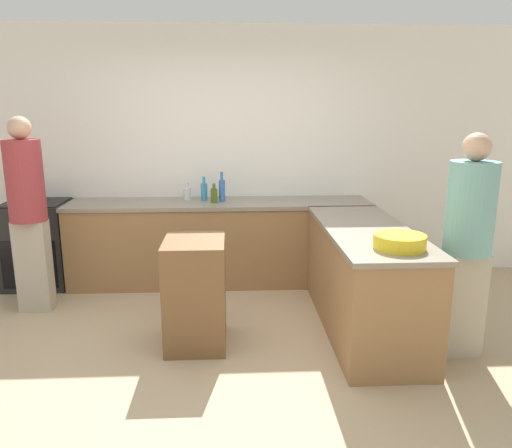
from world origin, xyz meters
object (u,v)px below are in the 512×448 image
island_table (195,293)px  water_bottle_blue (222,190)px  person_by_range (28,208)px  dish_soap_bottle (204,191)px  olive_oil_bottle (214,195)px  person_at_peninsula (468,239)px  range_oven (39,244)px  mixing_bowl (400,241)px  vinegar_bottle_clear (187,193)px

island_table → water_bottle_blue: 1.58m
person_by_range → dish_soap_bottle: bearing=26.5°
olive_oil_bottle → person_by_range: bearing=-158.8°
dish_soap_bottle → person_at_peninsula: 2.70m
range_oven → person_by_range: person_by_range is taller
mixing_bowl → person_at_peninsula: (0.55, 0.12, -0.02)m
range_oven → person_at_peninsula: (3.75, -1.74, 0.46)m
mixing_bowl → dish_soap_bottle: bearing=127.2°
island_table → vinegar_bottle_clear: bearing=96.5°
island_table → dish_soap_bottle: 1.63m
dish_soap_bottle → person_by_range: person_by_range is taller
range_oven → island_table: size_ratio=1.04×
olive_oil_bottle → water_bottle_blue: 0.11m
olive_oil_bottle → person_at_peninsula: (1.90, -1.68, -0.05)m
water_bottle_blue → dish_soap_bottle: (-0.19, 0.07, -0.02)m
vinegar_bottle_clear → dish_soap_bottle: bearing=-8.5°
water_bottle_blue → dish_soap_bottle: water_bottle_blue is taller
range_oven → olive_oil_bottle: size_ratio=4.53×
island_table → person_at_peninsula: (2.01, -0.28, 0.48)m
person_at_peninsula → olive_oil_bottle: bearing=138.5°
island_table → mixing_bowl: bearing=-15.1°
person_at_peninsula → range_oven: bearing=155.2°
mixing_bowl → person_by_range: size_ratio=0.21×
olive_oil_bottle → dish_soap_bottle: bearing=130.7°
mixing_bowl → olive_oil_bottle: olive_oil_bottle is taller
olive_oil_bottle → water_bottle_blue: (0.08, 0.06, 0.04)m
range_oven → dish_soap_bottle: size_ratio=3.54×
range_oven → vinegar_bottle_clear: 1.65m
mixing_bowl → person_by_range: person_by_range is taller
vinegar_bottle_clear → person_at_peninsula: 2.85m
person_by_range → vinegar_bottle_clear: bearing=30.3°
water_bottle_blue → dish_soap_bottle: bearing=160.5°
olive_oil_bottle → mixing_bowl: bearing=-53.1°
water_bottle_blue → range_oven: bearing=-180.0°
dish_soap_bottle → range_oven: bearing=-177.7°
olive_oil_bottle → water_bottle_blue: bearing=35.9°
island_table → vinegar_bottle_clear: vinegar_bottle_clear is taller
range_oven → vinegar_bottle_clear: (1.57, 0.10, 0.51)m
island_table → olive_oil_bottle: 1.50m
mixing_bowl → person_at_peninsula: bearing=12.3°
olive_oil_bottle → person_by_range: 1.76m
range_oven → water_bottle_blue: bearing=0.0°
mixing_bowl → olive_oil_bottle: size_ratio=1.84×
mixing_bowl → person_at_peninsula: person_at_peninsula is taller
mixing_bowl → olive_oil_bottle: (-1.35, 1.80, 0.03)m
water_bottle_blue → mixing_bowl: bearing=-55.6°
island_table → mixing_bowl: size_ratio=2.35×
dish_soap_bottle → vinegar_bottle_clear: (-0.18, 0.03, -0.03)m
range_oven → vinegar_bottle_clear: vinegar_bottle_clear is taller
mixing_bowl → water_bottle_blue: water_bottle_blue is taller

